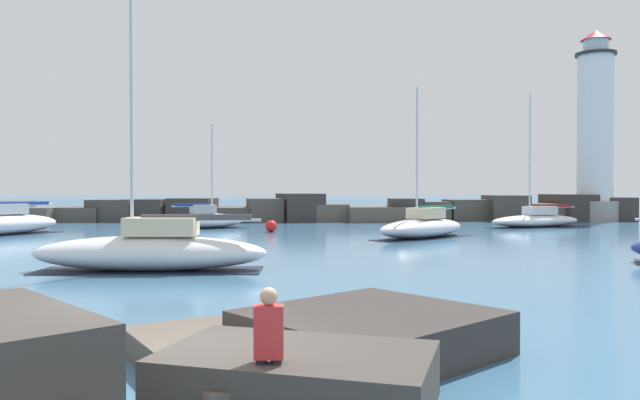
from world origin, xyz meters
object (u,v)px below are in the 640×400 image
at_px(sailboat_moored_6, 206,220).
at_px(person_on_rocks, 269,348).
at_px(sailboat_moored_0, 151,251).
at_px(sailboat_moored_4, 0,223).
at_px(lighthouse, 595,136).
at_px(mooring_buoy_far_side, 271,226).
at_px(mooring_buoy_orange_near, 193,230).
at_px(sailboat_moored_5, 536,220).
at_px(sailboat_moored_2, 423,227).

height_order(sailboat_moored_6, person_on_rocks, sailboat_moored_6).
distance_m(sailboat_moored_0, sailboat_moored_6, 23.82).
height_order(sailboat_moored_4, sailboat_moored_6, sailboat_moored_4).
xyz_separation_m(sailboat_moored_4, person_on_rocks, (18.28, -31.81, 0.21)).
relative_size(lighthouse, mooring_buoy_far_side, 17.18).
xyz_separation_m(sailboat_moored_6, mooring_buoy_orange_near, (0.11, -6.55, -0.31)).
distance_m(sailboat_moored_0, sailboat_moored_5, 33.54).
height_order(mooring_buoy_orange_near, person_on_rocks, person_on_rocks).
bearing_deg(person_on_rocks, sailboat_moored_2, 75.15).
xyz_separation_m(sailboat_moored_0, sailboat_moored_6, (-1.59, 23.76, -0.08)).
height_order(lighthouse, person_on_rocks, lighthouse).
relative_size(sailboat_moored_6, person_on_rocks, 4.50).
bearing_deg(sailboat_moored_2, sailboat_moored_6, 146.23).
distance_m(lighthouse, person_on_rocks, 55.28).
relative_size(sailboat_moored_0, mooring_buoy_far_side, 10.41).
distance_m(sailboat_moored_2, sailboat_moored_4, 26.09).
bearing_deg(sailboat_moored_4, lighthouse, 19.40).
height_order(sailboat_moored_2, mooring_buoy_far_side, sailboat_moored_2).
bearing_deg(lighthouse, sailboat_moored_6, -164.12).
bearing_deg(sailboat_moored_4, sailboat_moored_5, 10.83).
height_order(lighthouse, mooring_buoy_orange_near, lighthouse).
distance_m(sailboat_moored_2, person_on_rocks, 29.82).
relative_size(mooring_buoy_far_side, person_on_rocks, 0.59).
relative_size(sailboat_moored_4, mooring_buoy_far_side, 8.28).
height_order(sailboat_moored_5, person_on_rocks, sailboat_moored_5).
distance_m(sailboat_moored_0, person_on_rocks, 15.27).
relative_size(sailboat_moored_4, person_on_rocks, 4.90).
xyz_separation_m(sailboat_moored_2, sailboat_moored_6, (-14.08, 9.41, -0.02)).
bearing_deg(mooring_buoy_orange_near, sailboat_moored_5, 16.11).
distance_m(sailboat_moored_2, sailboat_moored_5, 14.56).
distance_m(lighthouse, sailboat_moored_0, 46.60).
xyz_separation_m(sailboat_moored_2, mooring_buoy_orange_near, (-13.97, 2.87, -0.33)).
bearing_deg(mooring_buoy_orange_near, sailboat_moored_0, -85.08).
distance_m(mooring_buoy_orange_near, mooring_buoy_far_side, 5.36).
relative_size(sailboat_moored_6, mooring_buoy_orange_near, 8.79).
relative_size(lighthouse, sailboat_moored_4, 2.08).
relative_size(lighthouse, sailboat_moored_5, 1.72).
distance_m(sailboat_moored_5, sailboat_moored_6, 24.70).
bearing_deg(mooring_buoy_far_side, sailboat_moored_2, -29.65).
xyz_separation_m(sailboat_moored_6, person_on_rocks, (6.44, -38.24, 0.30)).
distance_m(lighthouse, sailboat_moored_5, 14.40).
distance_m(lighthouse, mooring_buoy_orange_near, 37.74).
relative_size(sailboat_moored_4, sailboat_moored_5, 0.83).
bearing_deg(sailboat_moored_4, sailboat_moored_0, -52.23).
xyz_separation_m(sailboat_moored_0, sailboat_moored_5, (23.10, 24.31, -0.14)).
height_order(sailboat_moored_0, mooring_buoy_far_side, sailboat_moored_0).
xyz_separation_m(sailboat_moored_6, mooring_buoy_far_side, (4.92, -4.20, -0.24)).
relative_size(sailboat_moored_2, mooring_buoy_orange_near, 10.19).
bearing_deg(mooring_buoy_orange_near, person_on_rocks, -78.70).
bearing_deg(person_on_rocks, sailboat_moored_5, 64.81).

